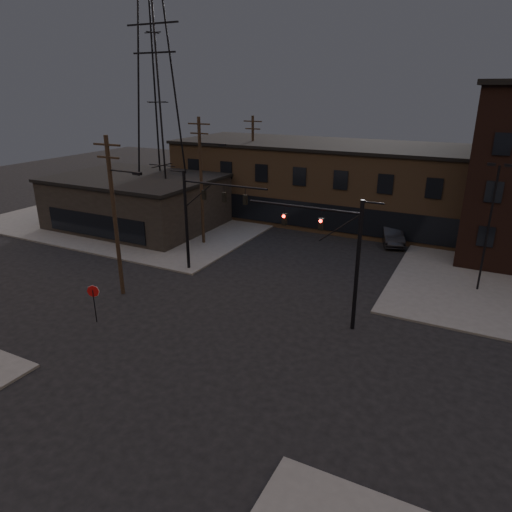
{
  "coord_description": "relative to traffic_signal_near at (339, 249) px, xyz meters",
  "views": [
    {
      "loc": [
        12.46,
        -20.06,
        13.74
      ],
      "look_at": [
        -0.23,
        4.75,
        3.5
      ],
      "focal_mm": 32.0,
      "sensor_mm": 36.0,
      "label": 1
    }
  ],
  "objects": [
    {
      "name": "car_crossing",
      "position": [
        -0.12,
        17.69,
        -4.09
      ],
      "size": [
        3.32,
        5.38,
        1.67
      ],
      "primitive_type": "imported",
      "rotation": [
        0.0,
        0.0,
        0.33
      ],
      "color": "black",
      "rests_on": "ground"
    },
    {
      "name": "building_row",
      "position": [
        -5.36,
        23.5,
        -0.93
      ],
      "size": [
        40.0,
        12.0,
        8.0
      ],
      "primitive_type": "cube",
      "color": "brown",
      "rests_on": "ground"
    },
    {
      "name": "ground",
      "position": [
        -5.36,
        -4.5,
        -4.93
      ],
      "size": [
        140.0,
        140.0,
        0.0
      ],
      "primitive_type": "plane",
      "color": "black",
      "rests_on": "ground"
    },
    {
      "name": "lot_light_a",
      "position": [
        7.64,
        9.5,
        0.58
      ],
      "size": [
        1.5,
        0.28,
        9.14
      ],
      "color": "black",
      "rests_on": "ground"
    },
    {
      "name": "parked_car_lot_a",
      "position": [
        8.41,
        17.23,
        -3.93
      ],
      "size": [
        4.99,
        2.03,
        1.7
      ],
      "primitive_type": "imported",
      "rotation": [
        0.0,
        0.0,
        1.57
      ],
      "color": "black",
      "rests_on": "sidewalk_ne"
    },
    {
      "name": "sidewalk_nw",
      "position": [
        -27.36,
        17.5,
        -4.86
      ],
      "size": [
        30.0,
        30.0,
        0.15
      ],
      "primitive_type": "cube",
      "color": "#474744",
      "rests_on": "ground"
    },
    {
      "name": "utility_pole_mid",
      "position": [
        -15.79,
        9.5,
        1.19
      ],
      "size": [
        3.7,
        0.28,
        11.5
      ],
      "color": "black",
      "rests_on": "ground"
    },
    {
      "name": "building_left",
      "position": [
        -25.36,
        11.5,
        -2.43
      ],
      "size": [
        16.0,
        12.0,
        5.0
      ],
      "primitive_type": "cube",
      "color": "black",
      "rests_on": "ground"
    },
    {
      "name": "utility_pole_near",
      "position": [
        -14.79,
        -2.5,
        0.94
      ],
      "size": [
        3.7,
        0.28,
        11.0
      ],
      "color": "black",
      "rests_on": "ground"
    },
    {
      "name": "transmission_tower",
      "position": [
        -23.36,
        13.5,
        7.57
      ],
      "size": [
        7.0,
        7.0,
        25.0
      ],
      "primitive_type": null,
      "color": "black",
      "rests_on": "ground"
    },
    {
      "name": "traffic_signal_near",
      "position": [
        0.0,
        0.0,
        0.0
      ],
      "size": [
        7.12,
        0.24,
        8.0
      ],
      "color": "black",
      "rests_on": "ground"
    },
    {
      "name": "stop_sign",
      "position": [
        -13.36,
        -6.49,
        -3.09
      ],
      "size": [
        0.72,
        0.33,
        2.48
      ],
      "color": "black",
      "rests_on": "ground"
    },
    {
      "name": "utility_pole_far",
      "position": [
        -16.86,
        21.5,
        0.85
      ],
      "size": [
        2.2,
        0.28,
        11.0
      ],
      "color": "black",
      "rests_on": "ground"
    },
    {
      "name": "traffic_signal_far",
      "position": [
        -12.07,
        3.5,
        0.08
      ],
      "size": [
        7.12,
        0.24,
        8.0
      ],
      "color": "black",
      "rests_on": "ground"
    }
  ]
}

